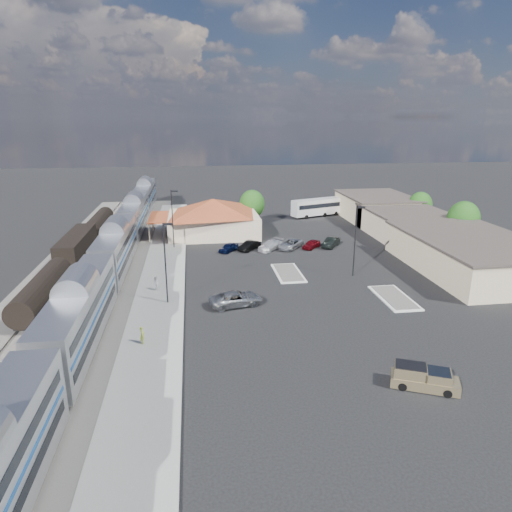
{
  "coord_description": "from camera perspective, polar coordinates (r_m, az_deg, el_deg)",
  "views": [
    {
      "loc": [
        -7.9,
        -52.66,
        19.42
      ],
      "look_at": [
        -0.32,
        1.2,
        2.8
      ],
      "focal_mm": 32.0,
      "sensor_mm": 36.0,
      "label": 1
    }
  ],
  "objects": [
    {
      "name": "freight_cars",
      "position": [
        67.79,
        -21.46,
        0.83
      ],
      "size": [
        2.8,
        46.0,
        4.0
      ],
      "color": "black",
      "rests_on": "ground"
    },
    {
      "name": "passenger_train",
      "position": [
        62.22,
        -17.05,
        0.8
      ],
      "size": [
        3.0,
        104.0,
        5.55
      ],
      "color": "silver",
      "rests_on": "ground"
    },
    {
      "name": "parked_car_d",
      "position": [
        70.28,
        4.35,
        1.5
      ],
      "size": [
        5.1,
        5.44,
        1.42
      ],
      "primitive_type": "imported",
      "rotation": [
        0.0,
        0.0,
        -0.7
      ],
      "color": "#969A9E",
      "rests_on": "ground"
    },
    {
      "name": "tree_depot",
      "position": [
        84.78,
        -0.5,
        6.53
      ],
      "size": [
        4.71,
        4.71,
        6.63
      ],
      "color": "#382314",
      "rests_on": "ground"
    },
    {
      "name": "buildings_east",
      "position": [
        77.87,
        19.71,
        3.26
      ],
      "size": [
        14.4,
        51.4,
        4.8
      ],
      "color": "#C6B28C",
      "rests_on": "ground"
    },
    {
      "name": "tree_east_b",
      "position": [
        78.53,
        24.5,
        4.29
      ],
      "size": [
        4.94,
        4.94,
        6.96
      ],
      "color": "#382314",
      "rests_on": "ground"
    },
    {
      "name": "railbed",
      "position": [
        65.01,
        -19.25,
        -1.32
      ],
      "size": [
        16.0,
        100.0,
        0.12
      ],
      "primitive_type": "cube",
      "color": "#4C4944",
      "rests_on": "ground"
    },
    {
      "name": "parked_car_e",
      "position": [
        70.76,
        6.94,
        1.47
      ],
      "size": [
        3.68,
        3.79,
        1.28
      ],
      "primitive_type": "imported",
      "rotation": [
        0.0,
        0.0,
        -0.75
      ],
      "color": "maroon",
      "rests_on": "ground"
    },
    {
      "name": "lamp_lot",
      "position": [
        58.06,
        12.4,
        2.55
      ],
      "size": [
        1.08,
        0.25,
        9.0
      ],
      "color": "black",
      "rests_on": "ground"
    },
    {
      "name": "ground",
      "position": [
        56.68,
        0.49,
        -3.05
      ],
      "size": [
        280.0,
        280.0,
        0.0
      ],
      "primitive_type": "plane",
      "color": "black",
      "rests_on": "ground"
    },
    {
      "name": "traffic_island_south",
      "position": [
        59.18,
        4.04,
        -2.1
      ],
      "size": [
        3.3,
        7.5,
        0.21
      ],
      "color": "silver",
      "rests_on": "ground"
    },
    {
      "name": "lamp_plat_n",
      "position": [
        70.15,
        -10.35,
        5.13
      ],
      "size": [
        1.08,
        0.25,
        9.0
      ],
      "color": "black",
      "rests_on": "ground"
    },
    {
      "name": "station_depot",
      "position": [
        78.44,
        -5.42,
        4.93
      ],
      "size": [
        18.35,
        12.24,
        6.2
      ],
      "color": "#C0AB8C",
      "rests_on": "ground"
    },
    {
      "name": "suv",
      "position": [
        49.03,
        -2.51,
        -5.35
      ],
      "size": [
        6.15,
        3.74,
        1.6
      ],
      "primitive_type": "imported",
      "rotation": [
        0.0,
        0.0,
        1.77
      ],
      "color": "#919498",
      "rests_on": "ground"
    },
    {
      "name": "platform",
      "position": [
        61.9,
        -11.41,
        -1.55
      ],
      "size": [
        5.5,
        92.0,
        0.18
      ],
      "primitive_type": "cube",
      "color": "gray",
      "rests_on": "ground"
    },
    {
      "name": "parked_car_f",
      "position": [
        71.88,
        9.35,
        1.69
      ],
      "size": [
        3.88,
        4.47,
        1.46
      ],
      "primitive_type": "imported",
      "rotation": [
        0.0,
        0.0,
        -0.64
      ],
      "color": "black",
      "rests_on": "ground"
    },
    {
      "name": "traffic_island_north",
      "position": [
        53.36,
        16.91,
        -5.01
      ],
      "size": [
        3.3,
        7.5,
        0.21
      ],
      "color": "silver",
      "rests_on": "ground"
    },
    {
      "name": "parked_car_a",
      "position": [
        68.65,
        -3.45,
        1.08
      ],
      "size": [
        3.53,
        3.84,
        1.27
      ],
      "primitive_type": "imported",
      "rotation": [
        0.0,
        0.0,
        -0.69
      ],
      "color": "#0B1539",
      "rests_on": "ground"
    },
    {
      "name": "pickup_truck",
      "position": [
        37.27,
        20.36,
        -14.17
      ],
      "size": [
        5.16,
        3.62,
        1.68
      ],
      "rotation": [
        0.0,
        0.0,
        1.14
      ],
      "color": "#98865D",
      "rests_on": "ground"
    },
    {
      "name": "person_a",
      "position": [
        42.05,
        -14.03,
        -9.55
      ],
      "size": [
        0.4,
        0.6,
        1.62
      ],
      "primitive_type": "imported",
      "rotation": [
        0.0,
        0.0,
        1.6
      ],
      "color": "#B3C53D",
      "rests_on": "platform"
    },
    {
      "name": "parked_car_c",
      "position": [
        69.39,
        1.82,
        1.34
      ],
      "size": [
        4.86,
        4.93,
        1.43
      ],
      "primitive_type": "imported",
      "rotation": [
        0.0,
        0.0,
        -0.77
      ],
      "color": "white",
      "rests_on": "ground"
    },
    {
      "name": "parked_car_b",
      "position": [
        69.23,
        -0.83,
        1.3
      ],
      "size": [
        3.96,
        4.09,
        1.39
      ],
      "primitive_type": "imported",
      "rotation": [
        0.0,
        0.0,
        -0.75
      ],
      "color": "black",
      "rests_on": "ground"
    },
    {
      "name": "coach_bus",
      "position": [
        93.75,
        7.67,
        6.17
      ],
      "size": [
        11.3,
        5.99,
        3.57
      ],
      "rotation": [
        0.0,
        0.0,
        1.91
      ],
      "color": "white",
      "rests_on": "ground"
    },
    {
      "name": "lamp_plat_s",
      "position": [
        48.83,
        -11.2,
        -0.1
      ],
      "size": [
        1.08,
        0.25,
        9.0
      ],
      "color": "black",
      "rests_on": "ground"
    },
    {
      "name": "tree_east_c",
      "position": [
        90.49,
        19.83,
        6.02
      ],
      "size": [
        4.41,
        4.41,
        6.21
      ],
      "color": "#382314",
      "rests_on": "ground"
    },
    {
      "name": "person_b",
      "position": [
        53.95,
        -12.47,
        -3.35
      ],
      "size": [
        0.82,
        0.96,
        1.72
      ],
      "primitive_type": "imported",
      "rotation": [
        0.0,
        0.0,
        -1.8
      ],
      "color": "white",
      "rests_on": "platform"
    }
  ]
}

